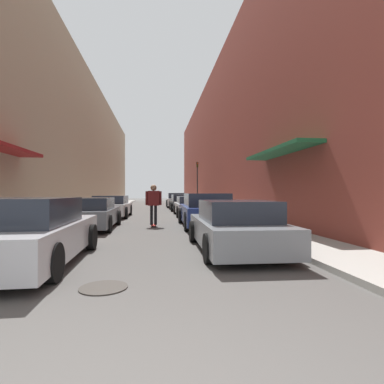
{
  "coord_description": "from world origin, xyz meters",
  "views": [
    {
      "loc": [
        0.34,
        -1.38,
        1.4
      ],
      "look_at": [
        1.98,
        12.52,
        1.44
      ],
      "focal_mm": 28.0,
      "sensor_mm": 36.0,
      "label": 1
    }
  ],
  "objects": [
    {
      "name": "parked_car_right_0",
      "position": [
        2.23,
        5.71,
        0.59
      ],
      "size": [
        1.9,
        4.27,
        1.22
      ],
      "color": "gray",
      "rests_on": "ground"
    },
    {
      "name": "building_row_right",
      "position": [
        7.16,
        25.8,
        6.09
      ],
      "size": [
        4.9,
        51.6,
        12.17
      ],
      "color": "brown",
      "rests_on": "ground"
    },
    {
      "name": "curb_strip_left",
      "position": [
        -4.26,
        25.8,
        0.06
      ],
      "size": [
        1.8,
        51.6,
        0.12
      ],
      "color": "#A3A099",
      "rests_on": "ground"
    },
    {
      "name": "parked_car_right_4",
      "position": [
        2.22,
        27.72,
        0.67
      ],
      "size": [
        1.91,
        3.97,
        1.4
      ],
      "color": "silver",
      "rests_on": "ground"
    },
    {
      "name": "parked_car_left_1",
      "position": [
        -2.22,
        10.71,
        0.59
      ],
      "size": [
        1.92,
        4.31,
        1.21
      ],
      "color": "#515459",
      "rests_on": "ground"
    },
    {
      "name": "skateboarder",
      "position": [
        0.2,
        11.18,
        1.08
      ],
      "size": [
        0.67,
        0.78,
        1.75
      ],
      "color": "#B2231E",
      "rests_on": "ground"
    },
    {
      "name": "ground",
      "position": [
        0.0,
        20.64,
        0.0
      ],
      "size": [
        113.53,
        113.53,
        0.0
      ],
      "primitive_type": "plane",
      "color": "#4C4947"
    },
    {
      "name": "parked_car_right_1",
      "position": [
        2.35,
        10.92,
        0.67
      ],
      "size": [
        2.02,
        4.79,
        1.38
      ],
      "color": "navy",
      "rests_on": "ground"
    },
    {
      "name": "traffic_light",
      "position": [
        3.81,
        24.16,
        2.52
      ],
      "size": [
        0.16,
        0.22,
        3.94
      ],
      "color": "#2D2D2D",
      "rests_on": "curb_strip_right"
    },
    {
      "name": "parked_car_left_0",
      "position": [
        -2.19,
        4.8,
        0.63
      ],
      "size": [
        2.05,
        4.46,
        1.3
      ],
      "color": "#B7B7BC",
      "rests_on": "ground"
    },
    {
      "name": "manhole_cover",
      "position": [
        -0.43,
        3.13,
        0.01
      ],
      "size": [
        0.7,
        0.7,
        0.02
      ],
      "color": "#332D28",
      "rests_on": "ground"
    },
    {
      "name": "parked_car_right_3",
      "position": [
        2.36,
        22.41,
        0.62
      ],
      "size": [
        1.97,
        4.35,
        1.27
      ],
      "color": "#232326",
      "rests_on": "ground"
    },
    {
      "name": "building_row_left",
      "position": [
        -7.16,
        25.8,
        5.77
      ],
      "size": [
        4.9,
        51.6,
        11.54
      ],
      "color": "tan",
      "rests_on": "ground"
    },
    {
      "name": "parked_car_left_2",
      "position": [
        -2.27,
        16.44,
        0.61
      ],
      "size": [
        2.05,
        4.47,
        1.24
      ],
      "color": "silver",
      "rests_on": "ground"
    },
    {
      "name": "parked_car_right_2",
      "position": [
        2.4,
        16.96,
        0.59
      ],
      "size": [
        1.91,
        4.71,
        1.19
      ],
      "color": "#B7B7BC",
      "rests_on": "ground"
    },
    {
      "name": "curb_strip_right",
      "position": [
        4.26,
        25.8,
        0.06
      ],
      "size": [
        1.8,
        51.6,
        0.12
      ],
      "color": "#A3A099",
      "rests_on": "ground"
    }
  ]
}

